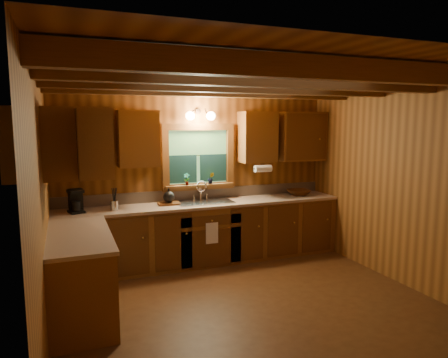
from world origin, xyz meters
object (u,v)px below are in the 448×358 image
at_px(coffee_maker, 76,201).
at_px(cutting_board, 169,204).
at_px(wicker_basket, 299,192).
at_px(sink, 204,205).

relative_size(coffee_maker, cutting_board, 1.00).
height_order(cutting_board, wicker_basket, wicker_basket).
bearing_deg(coffee_maker, sink, -15.53).
xyz_separation_m(cutting_board, wicker_basket, (2.13, -0.02, 0.03)).
bearing_deg(sink, coffee_maker, -178.90).
bearing_deg(wicker_basket, cutting_board, 179.56).
bearing_deg(wicker_basket, coffee_maker, -179.12).
distance_m(sink, coffee_maker, 1.79).
bearing_deg(sink, wicker_basket, 0.64).
distance_m(cutting_board, wicker_basket, 2.14).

